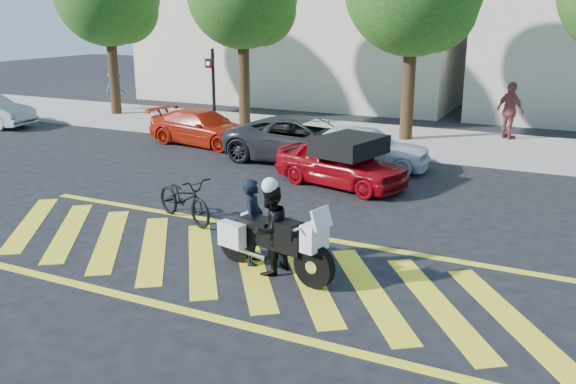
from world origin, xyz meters
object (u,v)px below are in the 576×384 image
at_px(red_convertible, 341,163).
at_px(parked_mid_left, 305,140).
at_px(officer_bike, 253,222).
at_px(bicycle, 184,199).
at_px(police_motorcycle, 272,240).
at_px(parked_mid_right, 364,147).
at_px(officer_moto, 270,230).
at_px(parked_left, 203,128).

xyz_separation_m(red_convertible, parked_mid_left, (-1.93, 2.04, 0.07)).
xyz_separation_m(officer_bike, bicycle, (-2.50, 1.41, -0.28)).
xyz_separation_m(police_motorcycle, parked_mid_right, (-1.00, 7.83, 0.04)).
height_order(officer_moto, parked_left, officer_moto).
height_order(parked_left, parked_mid_left, parked_mid_left).
height_order(bicycle, officer_moto, officer_moto).
relative_size(officer_bike, bicycle, 0.82).
bearing_deg(police_motorcycle, bicycle, 165.30).
height_order(police_motorcycle, parked_mid_right, parked_mid_right).
xyz_separation_m(police_motorcycle, red_convertible, (-0.94, 5.79, 0.01)).
distance_m(bicycle, police_motorcycle, 3.42).
relative_size(red_convertible, parked_mid_right, 0.96).
distance_m(officer_bike, officer_moto, 0.53).
bearing_deg(bicycle, parked_mid_left, 21.55).
bearing_deg(police_motorcycle, parked_mid_left, 124.31).
relative_size(red_convertible, parked_left, 0.88).
height_order(bicycle, parked_mid_left, parked_mid_left).
distance_m(parked_mid_left, parked_mid_right, 1.88).
bearing_deg(officer_moto, red_convertible, -156.81).
xyz_separation_m(red_convertible, parked_mid_right, (-0.05, 2.04, 0.03)).
distance_m(police_motorcycle, red_convertible, 5.86).
height_order(officer_moto, parked_mid_right, officer_moto).
relative_size(bicycle, officer_moto, 1.22).
bearing_deg(bicycle, red_convertible, -3.71).
xyz_separation_m(bicycle, parked_mid_left, (0.12, 6.18, 0.18)).
xyz_separation_m(officer_moto, parked_left, (-7.12, 8.68, -0.20)).
height_order(officer_bike, bicycle, officer_bike).
distance_m(bicycle, red_convertible, 4.62).
bearing_deg(officer_moto, bicycle, -104.99).
xyz_separation_m(officer_bike, parked_left, (-6.65, 8.43, -0.19)).
distance_m(officer_moto, red_convertible, 5.87).
height_order(bicycle, parked_left, parked_left).
bearing_deg(red_convertible, bicycle, 167.84).
distance_m(bicycle, parked_mid_right, 6.49).
bearing_deg(parked_left, bicycle, -142.23).
bearing_deg(parked_mid_right, police_motorcycle, -179.05).
height_order(police_motorcycle, parked_left, parked_left).
height_order(police_motorcycle, officer_moto, officer_moto).
height_order(police_motorcycle, parked_mid_left, parked_mid_left).
relative_size(officer_moto, parked_mid_left, 0.32).
relative_size(officer_moto, parked_mid_right, 0.42).
bearing_deg(parked_left, officer_bike, -134.53).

